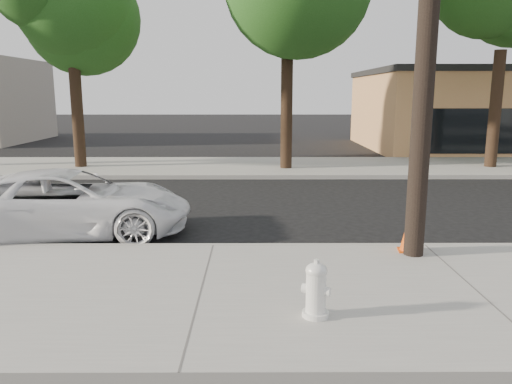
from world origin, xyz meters
TOP-DOWN VIEW (x-y plane):
  - ground at (0.00, 0.00)m, footprint 120.00×120.00m
  - near_sidewalk at (0.00, -4.30)m, footprint 90.00×4.40m
  - far_sidewalk at (0.00, 8.50)m, footprint 90.00×5.00m
  - curb_near at (0.00, -2.10)m, footprint 90.00×0.12m
  - tree_b at (-5.81, 8.06)m, footprint 4.34×4.20m
  - police_cruiser at (-3.09, -0.93)m, footprint 5.24×2.88m
  - fire_hydrant at (1.56, -5.19)m, footprint 0.38×0.35m
  - traffic_cone at (3.56, -2.50)m, footprint 0.38×0.38m

SIDE VIEW (x-z plane):
  - ground at x=0.00m, z-range 0.00..0.00m
  - near_sidewalk at x=0.00m, z-range 0.00..0.15m
  - far_sidewalk at x=0.00m, z-range 0.00..0.15m
  - curb_near at x=0.00m, z-range -0.01..0.15m
  - traffic_cone at x=3.56m, z-range 0.14..0.80m
  - fire_hydrant at x=1.56m, z-range 0.14..0.85m
  - police_cruiser at x=-3.09m, z-range 0.00..1.39m
  - tree_b at x=-5.81m, z-range 1.93..10.38m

